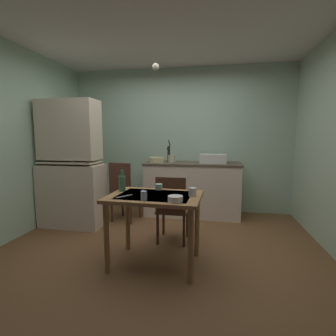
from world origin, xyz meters
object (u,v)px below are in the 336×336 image
Objects in this scene: sink_basin at (213,158)px; glass_bottle at (122,183)px; chair_by_counter at (124,191)px; hand_pump at (169,152)px; hutch_cabinet at (71,168)px; chair_far_side at (172,208)px; mixing_bowl_counter at (157,160)px; dining_table at (155,206)px; serving_bowl_wide at (175,199)px; teacup_mint at (144,196)px.

glass_bottle is at bearing -120.89° from sink_basin.
hand_pump is at bearing 42.26° from chair_by_counter.
hand_pump is at bearing 82.52° from glass_bottle.
hutch_cabinet is at bearing -146.12° from hand_pump.
hand_pump is at bearing 33.88° from hutch_cabinet.
mixing_bowl_counter is at bearing 111.79° from chair_far_side.
mixing_bowl_counter is at bearing -177.06° from sink_basin.
mixing_bowl_counter reaches higher than dining_table.
sink_basin is 0.78m from hand_pump.
chair_far_side is at bearing -12.58° from hutch_cabinet.
chair_by_counter is 4.03× the size of glass_bottle.
chair_by_counter is at bearing 109.92° from glass_bottle.
serving_bowl_wide is (1.79, -1.17, -0.10)m from hutch_cabinet.
dining_table is 1.13× the size of chair_far_side.
chair_by_counter reaches higher than dining_table.
dining_table is at bearing 77.63° from teacup_mint.
hand_pump reaches higher than teacup_mint.
chair_far_side is (-0.50, -1.23, -0.54)m from sink_basin.
hutch_cabinet is 7.26× the size of mixing_bowl_counter.
glass_bottle is at bearing -97.48° from hand_pump.
chair_far_side is at bearing -112.29° from sink_basin.
mixing_bowl_counter is 0.30× the size of chair_far_side.
dining_table is (1.53, -0.94, -0.25)m from hutch_cabinet.
mixing_bowl_counter is (-0.20, -0.10, -0.12)m from hand_pump.
chair_far_side is at bearing -37.03° from chair_by_counter.
sink_basin reaches higher than chair_by_counter.
hand_pump is at bearing 176.67° from sink_basin.
chair_by_counter is (-0.64, -0.58, -0.60)m from hand_pump.
chair_far_side is 0.78m from glass_bottle.
hand_pump reaches higher than chair_by_counter.
mixing_bowl_counter is 0.27× the size of dining_table.
chair_far_side is 0.89m from teacup_mint.
sink_basin is 0.50× the size of chair_far_side.
dining_table is at bearing -77.87° from mixing_bowl_counter.
teacup_mint is (-0.15, -0.81, 0.34)m from chair_far_side.
mixing_bowl_counter is at bearing 102.13° from dining_table.
teacup_mint is 0.37× the size of glass_bottle.
hand_pump reaches higher than glass_bottle.
serving_bowl_wide is 0.31m from teacup_mint.
chair_by_counter is at bearing 125.70° from serving_bowl_wide.
teacup_mint is at bearing -45.19° from glass_bottle.
teacup_mint reaches higher than serving_bowl_wide.
serving_bowl_wide is at bearing -72.31° from mixing_bowl_counter.
hutch_cabinet is 4.36× the size of sink_basin.
sink_basin is at bearing 67.71° from chair_far_side.
glass_bottle reaches higher than serving_bowl_wide.
dining_table is at bearing -31.47° from hutch_cabinet.
glass_bottle is (-0.50, -0.45, 0.39)m from chair_far_side.
glass_bottle is at bearing -91.08° from mixing_bowl_counter.
teacup_mint is at bearing 179.91° from serving_bowl_wide.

